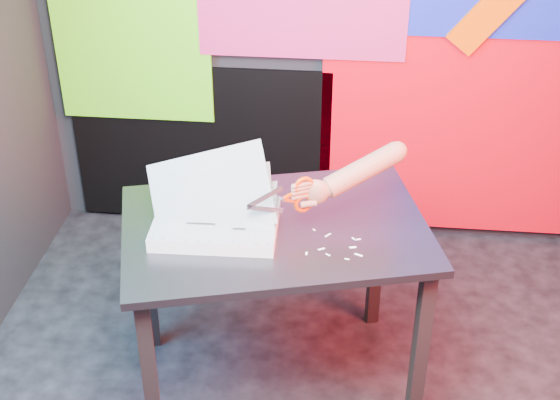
# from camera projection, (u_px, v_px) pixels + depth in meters

# --- Properties ---
(room) EXTENTS (3.01, 3.01, 2.71)m
(room) POSITION_uv_depth(u_px,v_px,m) (352.00, 117.00, 2.14)
(room) COLOR black
(room) RESTS_ON ground
(backdrop) EXTENTS (2.88, 0.05, 2.08)m
(backdrop) POSITION_uv_depth(u_px,v_px,m) (369.00, 58.00, 3.58)
(backdrop) COLOR red
(backdrop) RESTS_ON ground
(work_table) EXTENTS (1.23, 0.97, 0.75)m
(work_table) POSITION_uv_depth(u_px,v_px,m) (275.00, 249.00, 2.82)
(work_table) COLOR #262626
(work_table) RESTS_ON ground
(printout_stack) EXTENTS (0.49, 0.33, 0.32)m
(printout_stack) POSITION_uv_depth(u_px,v_px,m) (216.00, 222.00, 2.73)
(printout_stack) COLOR white
(printout_stack) RESTS_ON work_table
(scissors) EXTENTS (0.22, 0.13, 0.14)m
(scissors) POSITION_uv_depth(u_px,v_px,m) (299.00, 196.00, 2.67)
(scissors) COLOR silver
(scissors) RESTS_ON printout_stack
(hand_forearm) EXTENTS (0.39, 0.24, 0.18)m
(hand_forearm) POSITION_uv_depth(u_px,v_px,m) (355.00, 173.00, 2.72)
(hand_forearm) COLOR #9C5D42
(hand_forearm) RESTS_ON work_table
(paper_clippings) EXTENTS (0.19, 0.17, 0.00)m
(paper_clippings) POSITION_uv_depth(u_px,v_px,m) (340.00, 247.00, 2.66)
(paper_clippings) COLOR white
(paper_clippings) RESTS_ON work_table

